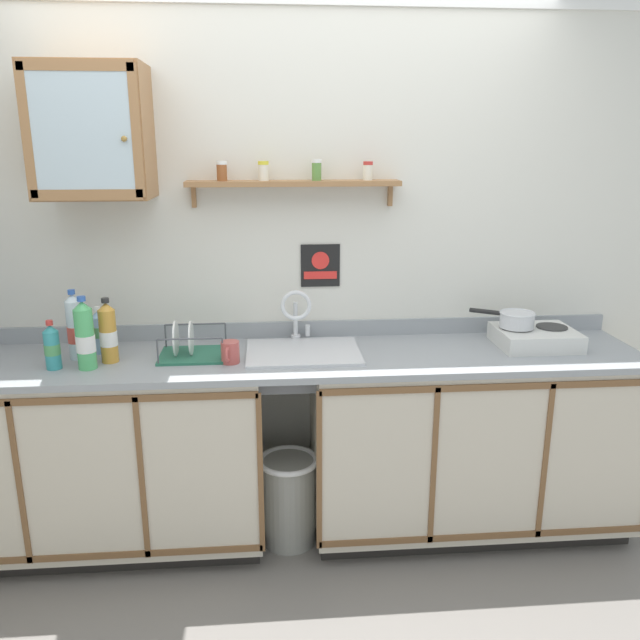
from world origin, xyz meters
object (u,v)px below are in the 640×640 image
Objects in this scene: bottle_detergent_teal_0 at (52,347)px; mug at (230,352)px; bottle_juice_amber_1 at (108,333)px; wall_cabinet at (92,132)px; dish_rack at (191,349)px; trash_bin at (289,498)px; bottle_soda_green_4 at (85,337)px; bottle_water_blue_2 at (99,332)px; bottle_water_clear_3 at (75,328)px; warning_sign at (320,266)px; sink at (303,359)px; hot_plate_stove at (535,337)px; saucepan at (516,319)px.

bottle_detergent_teal_0 is 1.78× the size of mug.
bottle_juice_amber_1 is 0.52× the size of wall_cabinet.
dish_rack is 0.86m from trash_bin.
bottle_detergent_teal_0 is 0.67× the size of bottle_soda_green_4.
bottle_water_clear_3 reaches higher than bottle_water_blue_2.
warning_sign is at bearing 40.86° from mug.
sink is at bearing 8.71° from bottle_soda_green_4.
hot_plate_stove is 0.83× the size of trash_bin.
bottle_soda_green_4 is 0.62m from mug.
hot_plate_stove is 1.29× the size of saucepan.
hot_plate_stove is at bearing 0.80° from dish_rack.
dish_rack is 0.74m from warning_sign.
bottle_soda_green_4 is at bearing -163.79° from dish_rack.
wall_cabinet reaches higher than bottle_water_clear_3.
hot_plate_stove is 1.70× the size of bottle_detergent_teal_0.
saucepan is at bearing 1.61° from sink.
saucepan is at bearing 2.74° from bottle_juice_amber_1.
bottle_water_blue_2 reaches higher than saucepan.
saucepan is 1.88m from bottle_juice_amber_1.
bottle_water_clear_3 is 0.99× the size of bottle_soda_green_4.
mug is 0.58× the size of warning_sign.
wall_cabinet reaches higher than warning_sign.
sink is at bearing -4.27° from bottle_water_blue_2.
bottle_soda_green_4 is at bearing -132.94° from bottle_juice_amber_1.
warning_sign is at bearing 12.69° from bottle_water_clear_3.
wall_cabinet is 1.88m from trash_bin.
bottle_detergent_teal_0 is 1.28m from trash_bin.
dish_rack is (0.42, 0.12, -0.11)m from bottle_soda_green_4.
bottle_water_clear_3 is at bearing -179.88° from sink.
hot_plate_stove is at bearing 3.57° from bottle_detergent_teal_0.
mug reaches higher than hot_plate_stove.
bottle_water_blue_2 is at bearing 40.30° from bottle_water_clear_3.
sink is 0.68m from trash_bin.
wall_cabinet is at bearing 177.98° from saucepan.
warning_sign is (-0.92, 0.22, 0.23)m from saucepan.
hot_plate_stove is 2.21m from wall_cabinet.
dish_rack is at bearing -11.98° from bottle_water_blue_2.
wall_cabinet reaches higher than hot_plate_stove.
dish_rack is at bearing 170.32° from trash_bin.
bottle_water_clear_3 is at bearing 178.01° from dish_rack.
bottle_detergent_teal_0 is 0.71× the size of dish_rack.
bottle_water_blue_2 is 0.70× the size of bottle_water_clear_3.
hot_plate_stove is at bearing -1.86° from bottle_water_blue_2.
sink reaches higher than saucepan.
wall_cabinet is 1.27× the size of trash_bin.
sink is 0.96m from bottle_soda_green_4.
saucepan is (1.02, 0.03, 0.16)m from sink.
bottle_detergent_teal_0 is 0.93m from wall_cabinet.
dish_rack is (-1.62, -0.02, -0.01)m from hot_plate_stove.
trash_bin is (-0.18, -0.34, -1.06)m from warning_sign.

